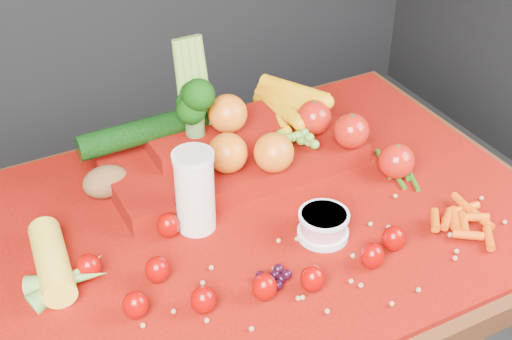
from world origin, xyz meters
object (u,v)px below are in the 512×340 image
table (261,255)px  produce_mound (242,142)px  milk_glass (195,189)px  yogurt_bowl (323,224)px

table → produce_mound: produce_mound is taller
table → produce_mound: 0.23m
table → milk_glass: milk_glass is taller
yogurt_bowl → produce_mound: size_ratio=0.15×
produce_mound → yogurt_bowl: bearing=-83.6°
table → milk_glass: size_ratio=6.79×
yogurt_bowl → produce_mound: produce_mound is taller
yogurt_bowl → produce_mound: bearing=96.4°
milk_glass → produce_mound: 0.21m
milk_glass → produce_mound: (0.16, 0.13, -0.03)m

